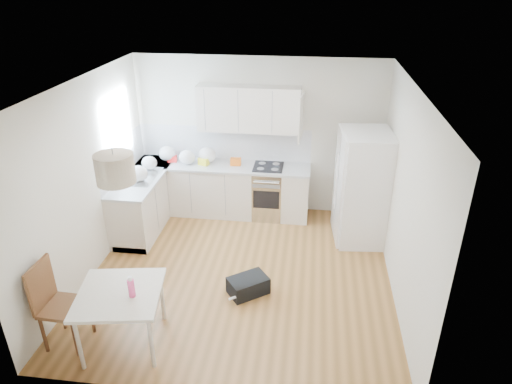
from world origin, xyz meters
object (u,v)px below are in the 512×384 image
dining_table (120,298)px  gym_bag (248,285)px  dining_chair (64,305)px  refrigerator (363,187)px

dining_table → gym_bag: bearing=30.6°
dining_table → dining_chair: 0.66m
refrigerator → gym_bag: refrigerator is taller
refrigerator → dining_chair: refrigerator is taller
refrigerator → dining_table: refrigerator is taller
gym_bag → dining_table: bearing=-176.3°
dining_table → gym_bag: 1.76m
dining_table → dining_chair: bearing=177.1°
dining_chair → gym_bag: size_ratio=2.09×
refrigerator → dining_chair: 4.49m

